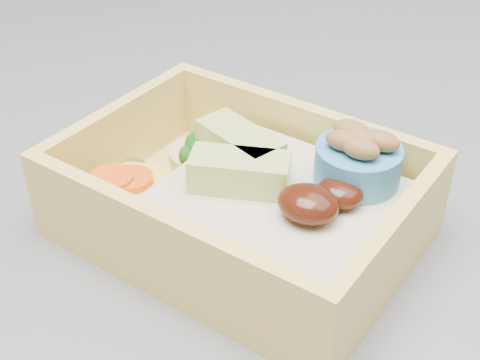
% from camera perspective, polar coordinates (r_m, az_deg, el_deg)
% --- Properties ---
extents(bento_box, '(0.21, 0.16, 0.07)m').
position_cam_1_polar(bento_box, '(0.38, 0.92, -1.73)').
color(bento_box, '#DEC15C').
rests_on(bento_box, island).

